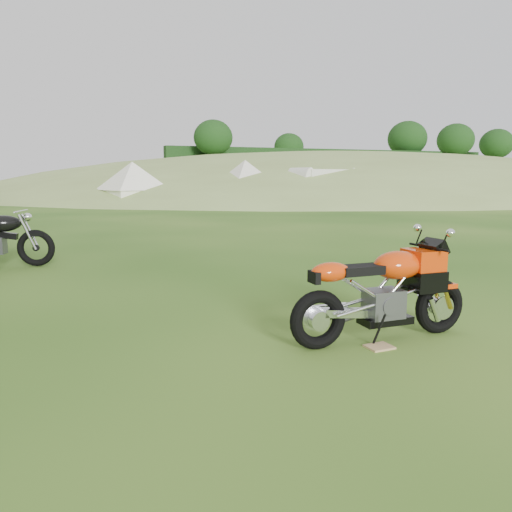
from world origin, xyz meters
name	(u,v)px	position (x,y,z in m)	size (l,w,h in m)	color
ground	(284,297)	(0.00, 0.00, 0.00)	(120.00, 120.00, 0.00)	#1A460F
hillside	(338,191)	(24.00, 40.00, 0.00)	(80.00, 64.00, 8.00)	olive
hedgerow	(338,191)	(24.00, 40.00, 0.00)	(36.00, 1.20, 8.60)	black
sport_motorcycle	(383,285)	(0.18, -1.97, 0.56)	(1.88, 0.47, 1.13)	red
plywood_board	(379,347)	(0.04, -2.15, 0.01)	(0.25, 0.20, 0.02)	tan
tent_left	(133,183)	(0.83, 22.08, 1.24)	(2.85, 2.85, 2.47)	white
tent_right	(245,182)	(7.12, 21.46, 1.28)	(2.95, 2.95, 2.56)	silver
caravan	(323,186)	(11.49, 20.14, 1.01)	(4.33, 1.93, 2.03)	silver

